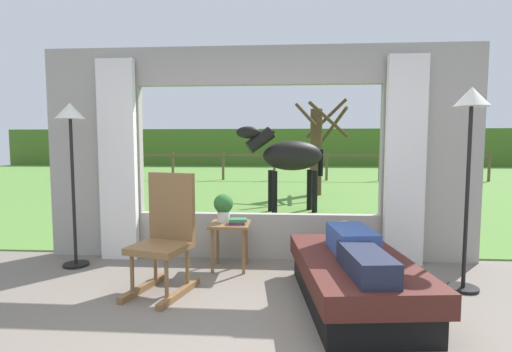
{
  "coord_description": "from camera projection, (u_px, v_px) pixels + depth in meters",
  "views": [
    {
      "loc": [
        0.28,
        -2.31,
        1.39
      ],
      "look_at": [
        0.0,
        1.8,
        1.05
      ],
      "focal_mm": 26.57,
      "sensor_mm": 36.0,
      "label": 1
    }
  ],
  "objects": [
    {
      "name": "floor_lamp_right",
      "position": [
        470.0,
        127.0,
        3.51
      ],
      "size": [
        0.32,
        0.32,
        1.92
      ],
      "color": "black",
      "rests_on": "ground_plane"
    },
    {
      "name": "curtain_panel_right",
      "position": [
        405.0,
        161.0,
        4.33
      ],
      "size": [
        0.44,
        0.1,
        2.4
      ],
      "primitive_type": "cube",
      "color": "silver",
      "rests_on": "ground_plane"
    },
    {
      "name": "recliner_sofa",
      "position": [
        354.0,
        279.0,
        3.3
      ],
      "size": [
        1.07,
        1.78,
        0.42
      ],
      "rotation": [
        0.0,
        0.0,
        0.1
      ],
      "color": "black",
      "rests_on": "ground_plane"
    },
    {
      "name": "pasture_tree",
      "position": [
        317.0,
        147.0,
        10.26
      ],
      "size": [
        1.44,
        1.67,
        2.63
      ],
      "color": "#4C3823",
      "rests_on": "outdoor_pasture_lawn"
    },
    {
      "name": "back_wall_with_window",
      "position": [
        259.0,
        156.0,
        4.58
      ],
      "size": [
        5.2,
        0.12,
        2.55
      ],
      "color": "#9E998E",
      "rests_on": "ground_plane"
    },
    {
      "name": "rocking_chair",
      "position": [
        166.0,
        234.0,
        3.6
      ],
      "size": [
        0.63,
        0.78,
        1.12
      ],
      "rotation": [
        0.0,
        0.0,
        -0.27
      ],
      "color": "brown",
      "rests_on": "ground_plane"
    },
    {
      "name": "reclining_person",
      "position": [
        356.0,
        247.0,
        3.23
      ],
      "size": [
        0.4,
        1.44,
        0.22
      ],
      "rotation": [
        0.0,
        0.0,
        0.1
      ],
      "color": "#334C8C",
      "rests_on": "recliner_sofa"
    },
    {
      "name": "pasture_fence_line",
      "position": [
        274.0,
        161.0,
        14.61
      ],
      "size": [
        16.1,
        0.1,
        1.1
      ],
      "color": "brown",
      "rests_on": "outdoor_pasture_lawn"
    },
    {
      "name": "side_table",
      "position": [
        230.0,
        231.0,
        4.23
      ],
      "size": [
        0.44,
        0.44,
        0.52
      ],
      "color": "brown",
      "rests_on": "ground_plane"
    },
    {
      "name": "horse",
      "position": [
        289.0,
        156.0,
        7.65
      ],
      "size": [
        1.82,
        0.87,
        1.73
      ],
      "rotation": [
        0.0,
        0.0,
        1.84
      ],
      "color": "black",
      "rests_on": "outdoor_pasture_lawn"
    },
    {
      "name": "potted_plant",
      "position": [
        223.0,
        206.0,
        4.27
      ],
      "size": [
        0.22,
        0.22,
        0.32
      ],
      "color": "silver",
      "rests_on": "side_table"
    },
    {
      "name": "outdoor_pasture_lawn",
      "position": [
        275.0,
        178.0,
        15.52
      ],
      "size": [
        36.0,
        21.68,
        0.02
      ],
      "primitive_type": "cube",
      "color": "#568438",
      "rests_on": "ground_plane"
    },
    {
      "name": "book_stack",
      "position": [
        237.0,
        221.0,
        4.16
      ],
      "size": [
        0.21,
        0.16,
        0.06
      ],
      "color": "#59336B",
      "rests_on": "side_table"
    },
    {
      "name": "distant_hill_ridge",
      "position": [
        278.0,
        148.0,
        25.2
      ],
      "size": [
        36.0,
        2.0,
        2.4
      ],
      "primitive_type": "cube",
      "color": "#466925",
      "rests_on": "ground_plane"
    },
    {
      "name": "curtain_panel_left",
      "position": [
        118.0,
        161.0,
        4.56
      ],
      "size": [
        0.44,
        0.1,
        2.4
      ],
      "primitive_type": "cube",
      "color": "silver",
      "rests_on": "ground_plane"
    },
    {
      "name": "floor_lamp_left",
      "position": [
        71.0,
        135.0,
        4.23
      ],
      "size": [
        0.32,
        0.32,
        1.86
      ],
      "color": "black",
      "rests_on": "ground_plane"
    }
  ]
}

